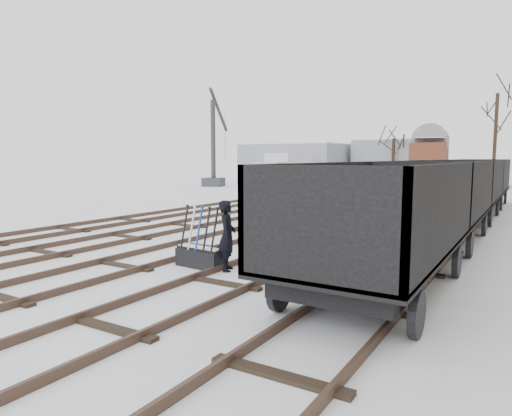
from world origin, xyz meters
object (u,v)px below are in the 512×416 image
(box_van_wagon, at_px, (429,160))
(ground_frame, at_px, (200,256))
(lorry, at_px, (285,171))
(crane, at_px, (215,161))
(worker, at_px, (227,236))
(freight_wagon_a, at_px, (380,244))
(panel_van, at_px, (306,176))

(box_van_wagon, bearing_deg, ground_frame, -94.05)
(lorry, height_order, crane, crane)
(worker, height_order, freight_wagon_a, freight_wagon_a)
(worker, bearing_deg, panel_van, -6.33)
(ground_frame, xyz_separation_m, worker, (0.75, 0.10, 0.56))
(ground_frame, relative_size, lorry, 0.22)
(panel_van, bearing_deg, box_van_wagon, 41.85)
(panel_van, distance_m, crane, 8.90)
(lorry, relative_size, crane, 0.75)
(crane, bearing_deg, box_van_wagon, 1.93)
(box_van_wagon, distance_m, lorry, 12.43)
(ground_frame, xyz_separation_m, box_van_wagon, (-0.85, 32.41, 2.21))
(box_van_wagon, relative_size, crane, 0.65)
(crane, bearing_deg, worker, -71.39)
(worker, distance_m, lorry, 27.97)
(freight_wagon_a, bearing_deg, panel_van, 117.96)
(freight_wagon_a, height_order, crane, crane)
(ground_frame, distance_m, panel_van, 28.92)
(worker, height_order, lorry, lorry)
(freight_wagon_a, height_order, lorry, lorry)
(box_van_wagon, distance_m, crane, 19.00)
(ground_frame, bearing_deg, crane, 131.44)
(freight_wagon_a, relative_size, lorry, 0.94)
(freight_wagon_a, bearing_deg, box_van_wagon, 99.16)
(worker, bearing_deg, lorry, -2.86)
(worker, xyz_separation_m, panel_van, (-10.70, 27.04, 0.29))
(freight_wagon_a, distance_m, box_van_wagon, 32.65)
(lorry, bearing_deg, crane, 178.17)
(worker, xyz_separation_m, box_van_wagon, (-1.60, 32.31, 1.65))
(worker, xyz_separation_m, lorry, (-11.84, 25.33, 0.72))
(ground_frame, height_order, crane, crane)
(lorry, bearing_deg, worker, -64.04)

